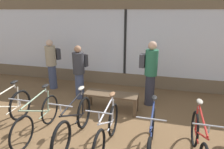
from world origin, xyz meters
The scene contains 12 objects.
ground_plane centered at (0.00, 0.00, 0.00)m, with size 24.00×24.00×0.00m, color brown.
shop_back_wall centered at (0.00, 3.28, 1.64)m, with size 12.00×0.08×3.20m.
bicycle_far_left centered at (-1.99, -0.17, 0.41)m, with size 0.46×1.79×1.06m.
bicycle_left centered at (-1.21, -0.10, 0.39)m, with size 0.46×1.67×1.03m.
bicycle_center_left centered at (-0.36, -0.10, 0.39)m, with size 0.46×1.77×1.04m.
bicycle_center_right centered at (0.35, -0.18, 0.39)m, with size 0.46×1.69×1.03m.
bicycle_right centered at (1.18, -0.11, 0.37)m, with size 0.46×1.69×1.01m.
bicycle_far_right centered at (2.00, -0.12, 0.39)m, with size 0.46×1.75×1.04m.
display_bench centered at (0.04, 1.31, 0.41)m, with size 1.40×0.44×0.50m.
customer_near_rack centered at (0.97, 1.96, 0.98)m, with size 0.51×0.37×1.81m.
customer_by_window centered at (-1.09, 1.88, 0.87)m, with size 0.42×0.54×1.62m.
customer_mid_floor centered at (-2.31, 2.40, 0.90)m, with size 0.51×0.56×1.67m.
Camera 1 is at (1.29, -3.33, 2.59)m, focal length 32.00 mm.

